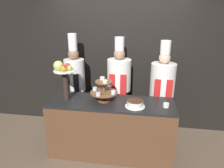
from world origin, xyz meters
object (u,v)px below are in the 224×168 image
at_px(cup_white, 166,105).
at_px(chef_left, 75,82).
at_px(fruit_pedestal, 63,73).
at_px(chef_center_left, 119,85).
at_px(cake_round, 135,104).
at_px(chef_center_right, 162,89).
at_px(tiered_stand, 104,90).

xyz_separation_m(cup_white, chef_left, (-1.56, 0.66, 0.04)).
height_order(fruit_pedestal, chef_center_left, chef_center_left).
bearing_deg(chef_left, cup_white, -22.74).
relative_size(cake_round, cup_white, 3.50).
bearing_deg(chef_center_right, fruit_pedestal, -157.48).
height_order(cake_round, chef_center_left, chef_center_left).
distance_m(chef_left, chef_center_left, 0.81).
bearing_deg(tiered_stand, fruit_pedestal, -175.51).
bearing_deg(chef_left, chef_center_left, 0.00).
xyz_separation_m(tiered_stand, chef_left, (-0.65, 0.58, -0.11)).
relative_size(fruit_pedestal, chef_left, 0.33).
bearing_deg(cake_round, chef_center_right, 58.56).
distance_m(cup_white, chef_center_left, 1.00).
distance_m(cake_round, chef_left, 1.33).
bearing_deg(cup_white, tiered_stand, 175.10).
bearing_deg(chef_center_right, cup_white, -89.41).
bearing_deg(chef_center_left, cup_white, -41.00).
bearing_deg(tiered_stand, chef_center_right, 32.48).
height_order(tiered_stand, cake_round, tiered_stand).
relative_size(chef_left, chef_center_right, 1.05).
relative_size(tiered_stand, cup_white, 5.08).
xyz_separation_m(cake_round, cup_white, (0.44, 0.05, -0.01)).
relative_size(cup_white, chef_center_left, 0.05).
bearing_deg(chef_center_right, tiered_stand, -147.52).
height_order(tiered_stand, cup_white, tiered_stand).
bearing_deg(fruit_pedestal, chef_center_left, 39.45).
relative_size(cake_round, chef_left, 0.15).
distance_m(fruit_pedestal, chef_left, 0.72).
xyz_separation_m(cake_round, chef_center_left, (-0.32, 0.70, 0.02)).
relative_size(cake_round, chef_center_left, 0.16).
relative_size(fruit_pedestal, cake_round, 2.16).
distance_m(cup_white, chef_left, 1.70).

